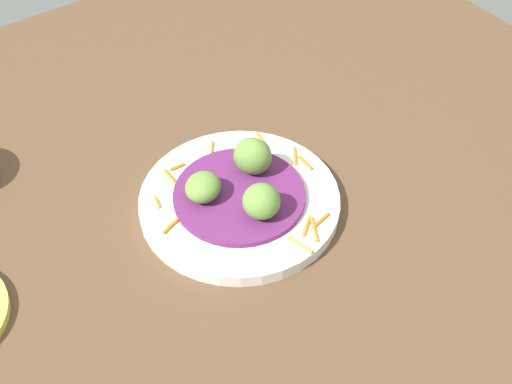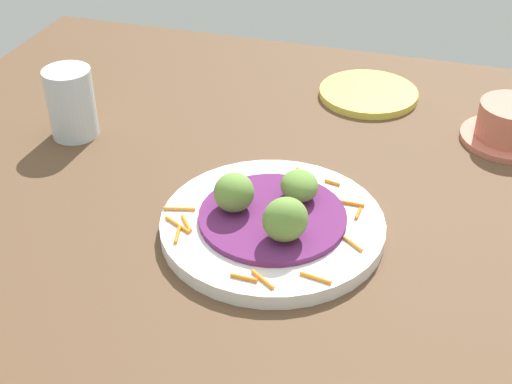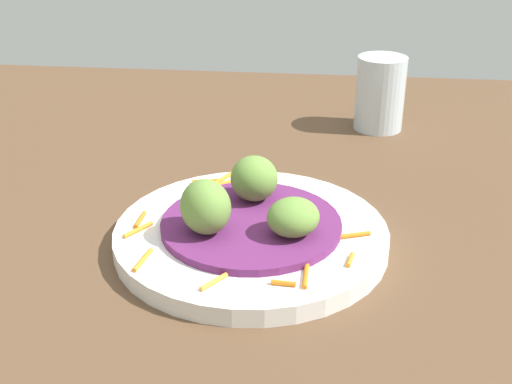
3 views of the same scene
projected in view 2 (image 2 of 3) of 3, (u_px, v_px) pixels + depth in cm
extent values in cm
cube|color=brown|center=(263.00, 259.00, 75.04)|extent=(110.00, 110.00, 2.00)
cylinder|color=white|center=(272.00, 226.00, 76.83)|extent=(24.42, 24.42, 1.67)
cylinder|color=#60235B|center=(273.00, 217.00, 76.15)|extent=(16.04, 16.04, 0.71)
cylinder|color=orange|center=(350.00, 203.00, 78.52)|extent=(0.46, 3.36, 0.40)
cylinder|color=orange|center=(299.00, 175.00, 83.19)|extent=(2.97, 1.40, 0.40)
cylinder|color=orange|center=(178.00, 225.00, 75.26)|extent=(2.07, 3.55, 0.40)
cylinder|color=orange|center=(178.00, 234.00, 73.95)|extent=(2.95, 1.03, 0.40)
cylinder|color=orange|center=(353.00, 244.00, 72.62)|extent=(1.94, 2.41, 0.40)
cylinder|color=orange|center=(358.00, 214.00, 76.91)|extent=(1.94, 0.53, 0.40)
cylinder|color=orange|center=(316.00, 278.00, 68.29)|extent=(0.93, 3.29, 0.40)
cylinder|color=orange|center=(244.00, 278.00, 68.29)|extent=(0.49, 2.78, 0.40)
cylinder|color=orange|center=(188.00, 221.00, 75.79)|extent=(2.50, 2.12, 0.40)
cylinder|color=orange|center=(332.00, 182.00, 81.92)|extent=(0.78, 1.92, 0.40)
cylinder|color=orange|center=(263.00, 279.00, 68.10)|extent=(2.12, 2.86, 0.40)
cylinder|color=orange|center=(179.00, 209.00, 77.65)|extent=(1.25, 3.44, 0.40)
ellipsoid|color=olive|center=(234.00, 192.00, 75.60)|extent=(5.75, 5.72, 4.27)
ellipsoid|color=olive|center=(285.00, 219.00, 71.21)|extent=(6.21, 6.32, 4.76)
ellipsoid|color=olive|center=(299.00, 186.00, 77.54)|extent=(5.95, 5.80, 3.27)
cylinder|color=#E0CC4C|center=(368.00, 93.00, 103.60)|extent=(14.36, 14.36, 1.06)
cylinder|color=#C66B56|center=(507.00, 138.00, 93.17)|extent=(12.30, 12.30, 0.80)
cylinder|color=#C66B56|center=(512.00, 120.00, 91.64)|extent=(8.69, 8.69, 4.57)
cylinder|color=silver|center=(71.00, 103.00, 92.21)|extent=(6.21, 6.21, 9.35)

